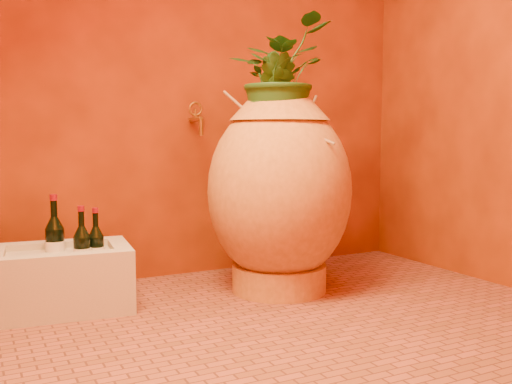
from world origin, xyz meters
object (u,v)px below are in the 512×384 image
wine_bottle_c (55,245)px  wall_tap (197,117)px  stone_basin (60,280)px  wine_bottle_a (96,250)px  wine_bottle_b (82,251)px  amphora (279,190)px

wine_bottle_c → wall_tap: size_ratio=1.93×
wall_tap → stone_basin: bearing=-159.1°
stone_basin → wine_bottle_a: size_ratio=2.16×
wine_bottle_a → wine_bottle_b: 0.08m
amphora → stone_basin: 1.10m
wine_bottle_c → wall_tap: wall_tap is taller
stone_basin → wall_tap: size_ratio=3.47×
wine_bottle_b → wine_bottle_c: 0.16m
stone_basin → amphora: bearing=-9.6°
amphora → wine_bottle_b: (-0.93, 0.11, -0.24)m
wine_bottle_b → wall_tap: size_ratio=1.69×
stone_basin → wall_tap: (0.77, 0.29, 0.74)m
stone_basin → wall_tap: wall_tap is taller
wine_bottle_a → wine_bottle_c: wine_bottle_c is taller
amphora → wine_bottle_c: (-1.02, 0.25, -0.23)m
wine_bottle_b → amphora: bearing=-7.0°
wall_tap → amphora: bearing=-61.6°
stone_basin → wine_bottle_b: wine_bottle_b is taller
wine_bottle_b → wine_bottle_c: size_ratio=0.88×
wine_bottle_a → wine_bottle_b: size_ratio=0.95×
wall_tap → wine_bottle_a: bearing=-152.7°
wine_bottle_c → wall_tap: (0.77, 0.22, 0.59)m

